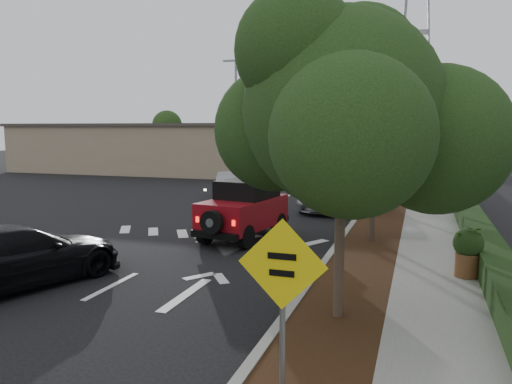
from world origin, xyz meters
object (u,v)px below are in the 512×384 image
at_px(silver_suv_ahead, 333,194).
at_px(speed_hump_sign, 282,288).
at_px(black_suv_oncoming, 15,256).
at_px(red_jeep, 246,209).

distance_m(silver_suv_ahead, speed_hump_sign, 17.36).
relative_size(silver_suv_ahead, black_suv_oncoming, 1.01).
bearing_deg(speed_hump_sign, black_suv_oncoming, 157.34).
distance_m(red_jeep, speed_hump_sign, 10.92).
distance_m(red_jeep, black_suv_oncoming, 7.69).
xyz_separation_m(red_jeep, speed_hump_sign, (4.07, -10.11, 0.73)).
distance_m(black_suv_oncoming, speed_hump_sign, 8.31).
bearing_deg(speed_hump_sign, red_jeep, 112.64).
bearing_deg(red_jeep, speed_hump_sign, -58.69).
xyz_separation_m(black_suv_oncoming, speed_hump_sign, (7.57, -3.27, 1.01)).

